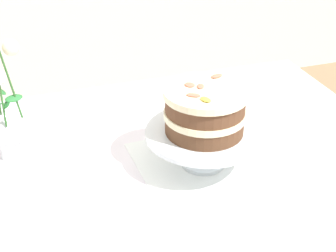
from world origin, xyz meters
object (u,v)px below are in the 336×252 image
object	(u,v)px
cake_stand	(204,137)
layer_cake	(205,110)
dining_table	(149,205)
flower_vase	(2,103)

from	to	relation	value
cake_stand	layer_cake	bearing A→B (deg)	148.94
dining_table	cake_stand	bearing A→B (deg)	0.54
dining_table	layer_cake	xyz separation A→B (m)	(0.14, 0.00, 0.25)
flower_vase	layer_cake	bearing A→B (deg)	-23.64
dining_table	flower_vase	bearing A→B (deg)	147.15
cake_stand	layer_cake	world-z (taller)	layer_cake
layer_cake	flower_vase	size ratio (longest dim) A/B	0.59
dining_table	flower_vase	world-z (taller)	flower_vase
dining_table	cake_stand	world-z (taller)	cake_stand
layer_cake	flower_vase	xyz separation A→B (m)	(-0.46, 0.20, -0.00)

